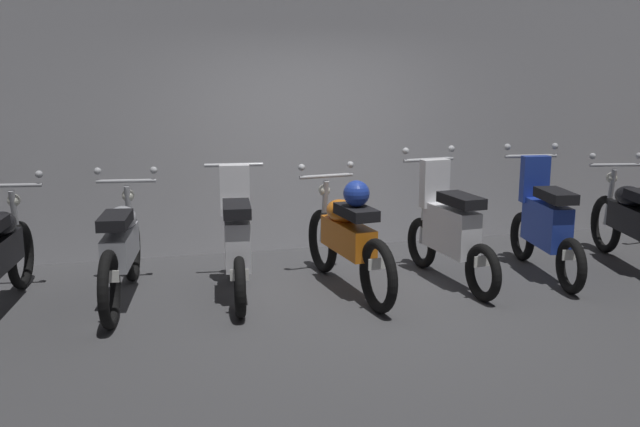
# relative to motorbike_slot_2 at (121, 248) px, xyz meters

# --- Properties ---
(ground_plane) EXTENTS (80.00, 80.00, 0.00)m
(ground_plane) POSITION_rel_motorbike_slot_2_xyz_m (2.06, -0.66, -0.49)
(ground_plane) COLOR #424244
(back_wall) EXTENTS (16.25, 0.30, 2.96)m
(back_wall) POSITION_rel_motorbike_slot_2_xyz_m (2.06, 1.56, 0.99)
(back_wall) COLOR #ADADB2
(back_wall) RESTS_ON ground
(motorbike_slot_2) EXTENTS (0.59, 1.94, 1.15)m
(motorbike_slot_2) POSITION_rel_motorbike_slot_2_xyz_m (0.00, 0.00, 0.00)
(motorbike_slot_2) COLOR black
(motorbike_slot_2) RESTS_ON ground
(motorbike_slot_3) EXTENTS (0.56, 1.68, 1.18)m
(motorbike_slot_3) POSITION_rel_motorbike_slot_2_xyz_m (1.03, -0.08, 0.03)
(motorbike_slot_3) COLOR black
(motorbike_slot_3) RESTS_ON ground
(motorbike_slot_4) EXTENTS (0.59, 1.95, 1.15)m
(motorbike_slot_4) POSITION_rel_motorbike_slot_2_xyz_m (2.06, -0.20, 0.04)
(motorbike_slot_4) COLOR black
(motorbike_slot_4) RESTS_ON ground
(motorbike_slot_5) EXTENTS (0.59, 1.68, 1.29)m
(motorbike_slot_5) POSITION_rel_motorbike_slot_2_xyz_m (3.09, -0.19, 0.04)
(motorbike_slot_5) COLOR black
(motorbike_slot_5) RESTS_ON ground
(motorbike_slot_6) EXTENTS (0.59, 1.68, 1.29)m
(motorbike_slot_6) POSITION_rel_motorbike_slot_2_xyz_m (4.13, -0.20, 0.04)
(motorbike_slot_6) COLOR black
(motorbike_slot_6) RESTS_ON ground
(motorbike_slot_7) EXTENTS (0.62, 1.93, 1.15)m
(motorbike_slot_7) POSITION_rel_motorbike_slot_2_xyz_m (5.16, -0.21, 0.00)
(motorbike_slot_7) COLOR black
(motorbike_slot_7) RESTS_ON ground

